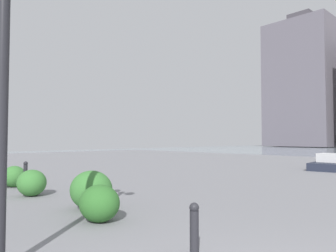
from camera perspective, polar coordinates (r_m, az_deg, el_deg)
building_annex at (r=77.42m, az=23.06°, el=6.93°), size 13.94×11.42×29.70m
lamppost at (r=4.51m, az=-27.46°, el=15.05°), size 0.98×0.28×4.42m
bollard_near at (r=4.41m, az=4.75°, el=-18.03°), size 0.13×0.13×0.73m
bollard_mid at (r=10.92m, az=-24.27°, el=-8.02°), size 0.13×0.13×0.88m
shrub_low at (r=9.67m, az=-23.31°, el=-9.37°), size 0.85×0.77×0.73m
shrub_round at (r=11.71m, az=-25.95°, el=-8.16°), size 0.81×0.73×0.69m
shrub_wide at (r=6.35m, az=-12.22°, el=-13.43°), size 0.83×0.74×0.70m
shrub_tall at (r=7.47m, az=-13.64°, el=-11.10°), size 1.02×0.91×0.86m
boat at (r=18.52m, az=27.34°, el=-6.31°), size 2.04×3.44×0.95m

